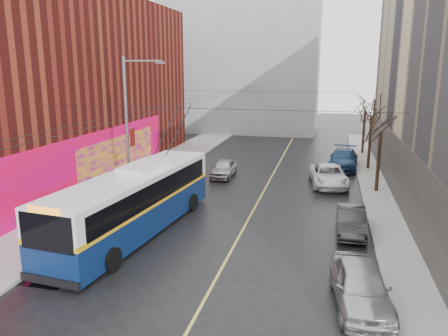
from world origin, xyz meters
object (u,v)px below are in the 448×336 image
object	(u,v)px
streetlight_pole	(129,126)
pedestrian_b	(93,192)
tree_mid	(373,107)
parked_car_d	(343,159)
parked_car_a	(361,286)
parked_car_b	(351,221)
parked_car_c	(328,175)
tree_near	(382,120)
following_car	(224,168)
pedestrian_a	(99,199)
trolleybus	(135,201)
tree_far	(366,102)
pedestrian_c	(134,174)

from	to	relation	value
streetlight_pole	pedestrian_b	world-z (taller)	streetlight_pole
tree_mid	parked_car_d	xyz separation A→B (m)	(-2.00, 0.19, -4.44)
parked_car_a	pedestrian_b	xyz separation A→B (m)	(-14.86, 7.70, 0.28)
parked_car_a	parked_car_d	distance (m)	22.56
tree_mid	streetlight_pole	bearing A→B (deg)	-139.35
parked_car_d	parked_car_b	bearing A→B (deg)	-85.41
parked_car_b	parked_car_c	size ratio (longest dim) A/B	0.76
tree_near	parked_car_d	xyz separation A→B (m)	(-2.00, 7.19, -4.17)
parked_car_c	streetlight_pole	bearing A→B (deg)	-156.65
parked_car_a	following_car	xyz separation A→B (m)	(-9.17, 17.38, -0.11)
tree_near	following_car	world-z (taller)	tree_near
parked_car_c	pedestrian_a	distance (m)	16.16
parked_car_c	pedestrian_a	bearing A→B (deg)	-150.12
trolleybus	pedestrian_b	xyz separation A→B (m)	(-4.06, 2.96, -0.64)
pedestrian_a	following_car	bearing A→B (deg)	-20.31
parked_car_b	following_car	world-z (taller)	following_car
following_car	pedestrian_a	xyz separation A→B (m)	(-4.79, -10.66, 0.34)
tree_far	following_car	distance (m)	16.98
parked_car_a	parked_car_d	xyz separation A→B (m)	(0.00, 22.56, 0.03)
tree_far	pedestrian_b	bearing A→B (deg)	-127.88
tree_mid	tree_far	size ratio (longest dim) A/B	1.02
tree_far	parked_car_d	world-z (taller)	tree_far
parked_car_c	pedestrian_a	xyz separation A→B (m)	(-12.76, -9.92, 0.28)
pedestrian_b	tree_mid	bearing A→B (deg)	-36.27
tree_mid	pedestrian_a	distance (m)	22.75
parked_car_a	following_car	distance (m)	19.65
following_car	pedestrian_b	bearing A→B (deg)	-121.10
pedestrian_a	pedestrian_c	world-z (taller)	pedestrian_a
trolleybus	parked_car_c	distance (m)	15.32
tree_near	tree_mid	distance (m)	7.01
parked_car_a	pedestrian_c	size ratio (longest dim) A/B	3.02
streetlight_pole	parked_car_d	xyz separation A→B (m)	(13.14, 13.19, -4.04)
tree_mid	parked_car_d	bearing A→B (deg)	174.46
parked_car_b	pedestrian_a	distance (m)	13.96
parked_car_b	parked_car_c	world-z (taller)	parked_car_c
pedestrian_a	pedestrian_b	world-z (taller)	pedestrian_b
parked_car_a	parked_car_b	distance (m)	7.23
parked_car_b	pedestrian_b	world-z (taller)	pedestrian_b
parked_car_c	pedestrian_a	size ratio (longest dim) A/B	3.06
parked_car_a	parked_car_d	bearing A→B (deg)	83.50
trolleybus	pedestrian_c	distance (m)	9.28
parked_car_a	pedestrian_a	bearing A→B (deg)	147.82
tree_mid	pedestrian_c	xyz separation A→B (m)	(-16.74, -9.28, -4.34)
parked_car_c	parked_car_a	bearing A→B (deg)	-93.86
streetlight_pole	following_car	distance (m)	9.87
tree_far	following_car	xyz separation A→B (m)	(-11.17, -11.99, -4.47)
tree_mid	following_car	size ratio (longest dim) A/B	1.70
parked_car_a	parked_car_b	size ratio (longest dim) A/B	1.14
tree_far	pedestrian_a	world-z (taller)	tree_far
trolleybus	following_car	bearing A→B (deg)	88.61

